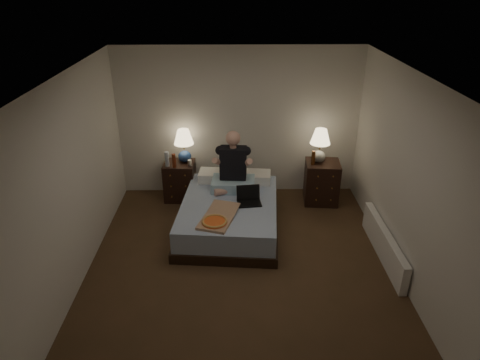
{
  "coord_description": "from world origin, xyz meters",
  "views": [
    {
      "loc": [
        -0.09,
        -4.53,
        3.51
      ],
      "look_at": [
        0.0,
        0.9,
        0.85
      ],
      "focal_mm": 32.0,
      "sensor_mm": 36.0,
      "label": 1
    }
  ],
  "objects_px": {
    "water_bottle": "(167,159)",
    "pizza_box": "(215,222)",
    "soda_can": "(190,163)",
    "laptop": "(249,197)",
    "bed": "(229,215)",
    "beer_bottle_left": "(174,161)",
    "radiator": "(384,244)",
    "lamp_right": "(320,146)",
    "nightstand_right": "(321,182)",
    "person": "(233,161)",
    "beer_bottle_right": "(313,158)",
    "lamp_left": "(184,146)",
    "nightstand_left": "(180,181)"
  },
  "relations": [
    {
      "from": "beer_bottle_right",
      "to": "bed",
      "type": "bearing_deg",
      "value": -150.24
    },
    {
      "from": "beer_bottle_left",
      "to": "pizza_box",
      "type": "bearing_deg",
      "value": -64.29
    },
    {
      "from": "laptop",
      "to": "radiator",
      "type": "distance_m",
      "value": 1.96
    },
    {
      "from": "lamp_right",
      "to": "person",
      "type": "relative_size",
      "value": 0.6
    },
    {
      "from": "nightstand_left",
      "to": "laptop",
      "type": "xyz_separation_m",
      "value": [
        1.13,
        -1.05,
        0.25
      ]
    },
    {
      "from": "pizza_box",
      "to": "radiator",
      "type": "relative_size",
      "value": 0.47
    },
    {
      "from": "laptop",
      "to": "lamp_left",
      "type": "bearing_deg",
      "value": 126.13
    },
    {
      "from": "lamp_right",
      "to": "radiator",
      "type": "height_order",
      "value": "lamp_right"
    },
    {
      "from": "nightstand_right",
      "to": "beer_bottle_left",
      "type": "distance_m",
      "value": 2.45
    },
    {
      "from": "radiator",
      "to": "lamp_right",
      "type": "bearing_deg",
      "value": 111.3
    },
    {
      "from": "nightstand_right",
      "to": "laptop",
      "type": "bearing_deg",
      "value": -138.82
    },
    {
      "from": "beer_bottle_right",
      "to": "laptop",
      "type": "bearing_deg",
      "value": -141.33
    },
    {
      "from": "nightstand_left",
      "to": "beer_bottle_left",
      "type": "xyz_separation_m",
      "value": [
        -0.05,
        -0.16,
        0.44
      ]
    },
    {
      "from": "pizza_box",
      "to": "nightstand_right",
      "type": "bearing_deg",
      "value": 57.79
    },
    {
      "from": "lamp_left",
      "to": "soda_can",
      "type": "xyz_separation_m",
      "value": [
        0.1,
        -0.16,
        -0.23
      ]
    },
    {
      "from": "person",
      "to": "beer_bottle_right",
      "type": "bearing_deg",
      "value": 20.05
    },
    {
      "from": "water_bottle",
      "to": "pizza_box",
      "type": "distance_m",
      "value": 1.72
    },
    {
      "from": "soda_can",
      "to": "laptop",
      "type": "bearing_deg",
      "value": -45.25
    },
    {
      "from": "nightstand_left",
      "to": "person",
      "type": "distance_m",
      "value": 1.22
    },
    {
      "from": "bed",
      "to": "pizza_box",
      "type": "height_order",
      "value": "pizza_box"
    },
    {
      "from": "nightstand_left",
      "to": "laptop",
      "type": "bearing_deg",
      "value": -40.75
    },
    {
      "from": "beer_bottle_right",
      "to": "beer_bottle_left",
      "type": "bearing_deg",
      "value": 178.73
    },
    {
      "from": "nightstand_left",
      "to": "lamp_right",
      "type": "xyz_separation_m",
      "value": [
        2.3,
        -0.11,
        0.66
      ]
    },
    {
      "from": "radiator",
      "to": "nightstand_left",
      "type": "bearing_deg",
      "value": 149.37
    },
    {
      "from": "beer_bottle_left",
      "to": "person",
      "type": "xyz_separation_m",
      "value": [
        0.95,
        -0.41,
        0.16
      ]
    },
    {
      "from": "nightstand_left",
      "to": "water_bottle",
      "type": "relative_size",
      "value": 2.61
    },
    {
      "from": "water_bottle",
      "to": "radiator",
      "type": "height_order",
      "value": "water_bottle"
    },
    {
      "from": "nightstand_left",
      "to": "laptop",
      "type": "height_order",
      "value": "laptop"
    },
    {
      "from": "soda_can",
      "to": "nightstand_right",
      "type": "bearing_deg",
      "value": -1.17
    },
    {
      "from": "lamp_right",
      "to": "beer_bottle_right",
      "type": "xyz_separation_m",
      "value": [
        -0.11,
        -0.1,
        -0.17
      ]
    },
    {
      "from": "beer_bottle_right",
      "to": "nightstand_left",
      "type": "bearing_deg",
      "value": 174.48
    },
    {
      "from": "water_bottle",
      "to": "person",
      "type": "distance_m",
      "value": 1.17
    },
    {
      "from": "water_bottle",
      "to": "pizza_box",
      "type": "bearing_deg",
      "value": -61.33
    },
    {
      "from": "nightstand_right",
      "to": "radiator",
      "type": "distance_m",
      "value": 1.68
    },
    {
      "from": "nightstand_right",
      "to": "radiator",
      "type": "bearing_deg",
      "value": -65.49
    },
    {
      "from": "bed",
      "to": "lamp_right",
      "type": "height_order",
      "value": "lamp_right"
    },
    {
      "from": "radiator",
      "to": "pizza_box",
      "type": "bearing_deg",
      "value": 177.03
    },
    {
      "from": "nightstand_right",
      "to": "beer_bottle_right",
      "type": "height_order",
      "value": "beer_bottle_right"
    },
    {
      "from": "lamp_right",
      "to": "beer_bottle_left",
      "type": "bearing_deg",
      "value": -178.79
    },
    {
      "from": "beer_bottle_left",
      "to": "radiator",
      "type": "bearing_deg",
      "value": -27.81
    },
    {
      "from": "beer_bottle_left",
      "to": "beer_bottle_right",
      "type": "bearing_deg",
      "value": -1.27
    },
    {
      "from": "beer_bottle_left",
      "to": "bed",
      "type": "bearing_deg",
      "value": -42.54
    },
    {
      "from": "bed",
      "to": "lamp_right",
      "type": "distance_m",
      "value": 1.86
    },
    {
      "from": "bed",
      "to": "soda_can",
      "type": "relative_size",
      "value": 18.42
    },
    {
      "from": "water_bottle",
      "to": "beer_bottle_right",
      "type": "height_order",
      "value": "beer_bottle_right"
    },
    {
      "from": "beer_bottle_right",
      "to": "laptop",
      "type": "distance_m",
      "value": 1.37
    },
    {
      "from": "nightstand_right",
      "to": "lamp_right",
      "type": "height_order",
      "value": "lamp_right"
    },
    {
      "from": "nightstand_right",
      "to": "beer_bottle_left",
      "type": "xyz_separation_m",
      "value": [
        -2.42,
        -0.01,
        0.41
      ]
    },
    {
      "from": "water_bottle",
      "to": "pizza_box",
      "type": "relative_size",
      "value": 0.33
    },
    {
      "from": "lamp_right",
      "to": "water_bottle",
      "type": "xyz_separation_m",
      "value": [
        -2.46,
        -0.01,
        -0.21
      ]
    }
  ]
}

